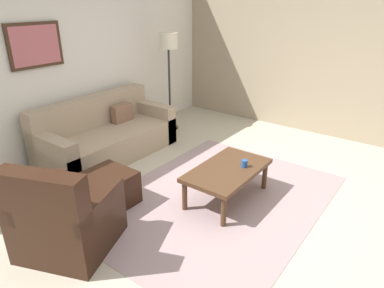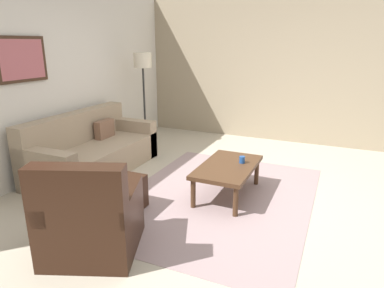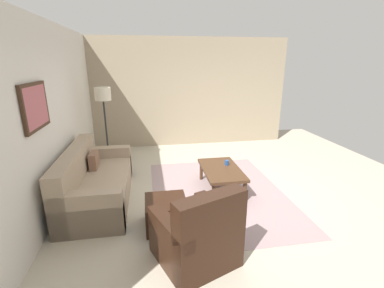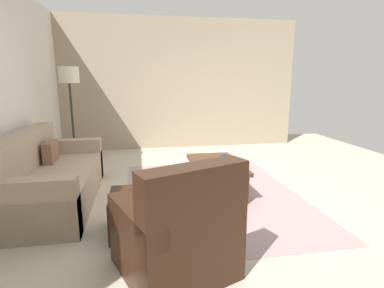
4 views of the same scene
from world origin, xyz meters
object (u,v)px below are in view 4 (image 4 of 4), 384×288
object	(u,v)px
couch_main	(45,180)
cup	(223,156)
ottoman	(139,212)
coffee_table	(216,166)
lamp_standing	(70,86)
armchair_leather	(179,239)

from	to	relation	value
couch_main	cup	xyz separation A→B (m)	(0.17, -2.31, 0.16)
ottoman	coffee_table	bearing A→B (deg)	-48.17
ottoman	cup	distance (m)	1.63
lamp_standing	ottoman	bearing A→B (deg)	-156.24
armchair_leather	ottoman	size ratio (longest dim) A/B	1.86
coffee_table	cup	world-z (taller)	cup
couch_main	ottoman	bearing A→B (deg)	-129.19
couch_main	armchair_leather	bearing A→B (deg)	-139.70
armchair_leather	lamp_standing	world-z (taller)	lamp_standing
couch_main	ottoman	world-z (taller)	couch_main
armchair_leather	cup	bearing A→B (deg)	-25.44
couch_main	armchair_leather	world-z (taller)	armchair_leather
coffee_table	cup	distance (m)	0.22
armchair_leather	coffee_table	xyz separation A→B (m)	(1.71, -0.74, 0.05)
couch_main	lamp_standing	size ratio (longest dim) A/B	1.22
armchair_leather	cup	size ratio (longest dim) A/B	11.95
ottoman	cup	size ratio (longest dim) A/B	6.44
armchair_leather	ottoman	xyz separation A→B (m)	(0.77, 0.31, -0.11)
couch_main	ottoman	xyz separation A→B (m)	(-0.92, -1.12, -0.10)
couch_main	coffee_table	bearing A→B (deg)	-89.39
couch_main	cup	size ratio (longest dim) A/B	23.98
ottoman	armchair_leather	bearing A→B (deg)	-158.32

